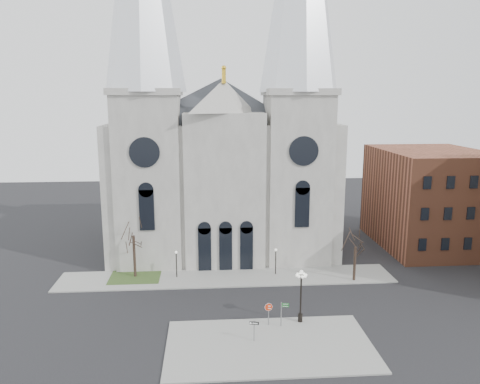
{
  "coord_description": "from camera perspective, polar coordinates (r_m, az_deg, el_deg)",
  "views": [
    {
      "loc": [
        -2.33,
        -42.05,
        21.31
      ],
      "look_at": [
        1.39,
        8.0,
        11.17
      ],
      "focal_mm": 35.0,
      "sensor_mm": 36.0,
      "label": 1
    }
  ],
  "objects": [
    {
      "name": "tree_left",
      "position": [
        56.96,
        -12.88,
        -4.9
      ],
      "size": [
        3.2,
        3.2,
        7.5
      ],
      "color": "black",
      "rests_on": "ground"
    },
    {
      "name": "cathedral",
      "position": [
        65.01,
        -2.21,
        8.92
      ],
      "size": [
        33.0,
        26.66,
        54.0
      ],
      "color": "gray",
      "rests_on": "ground"
    },
    {
      "name": "bg_building_brick",
      "position": [
        73.16,
        22.08,
        -0.7
      ],
      "size": [
        14.0,
        18.0,
        14.0
      ],
      "primitive_type": "cube",
      "color": "brown",
      "rests_on": "ground"
    },
    {
      "name": "ground",
      "position": [
        47.2,
        -1.0,
        -15.41
      ],
      "size": [
        160.0,
        160.0,
        0.0
      ],
      "primitive_type": "plane",
      "color": "black",
      "rests_on": "ground"
    },
    {
      "name": "tree_right",
      "position": [
        56.48,
        13.92,
        -6.27
      ],
      "size": [
        3.2,
        3.2,
        6.0
      ],
      "color": "black",
      "rests_on": "ground"
    },
    {
      "name": "ped_lamp_left",
      "position": [
        56.93,
        -7.77,
        -8.16
      ],
      "size": [
        0.32,
        0.32,
        3.26
      ],
      "color": "black",
      "rests_on": "sidewalk_far"
    },
    {
      "name": "sidewalk_far",
      "position": [
        57.19,
        -1.63,
        -10.38
      ],
      "size": [
        40.0,
        6.0,
        0.14
      ],
      "primitive_type": "cube",
      "color": "gray",
      "rests_on": "ground"
    },
    {
      "name": "stop_sign",
      "position": [
        45.55,
        3.51,
        -14.05
      ],
      "size": [
        0.77,
        0.26,
        2.2
      ],
      "rotation": [
        0.0,
        0.0,
        -0.3
      ],
      "color": "slate",
      "rests_on": "sidewalk_near"
    },
    {
      "name": "grass_patch",
      "position": [
        58.71,
        -12.64,
        -10.05
      ],
      "size": [
        6.0,
        5.0,
        0.18
      ],
      "primitive_type": "cube",
      "color": "#2F451D",
      "rests_on": "ground"
    },
    {
      "name": "sidewalk_near",
      "position": [
        43.04,
        3.61,
        -18.17
      ],
      "size": [
        18.0,
        10.0,
        0.14
      ],
      "primitive_type": "cube",
      "color": "gray",
      "rests_on": "ground"
    },
    {
      "name": "street_name_sign",
      "position": [
        45.49,
        5.16,
        -14.37
      ],
      "size": [
        0.76,
        0.17,
        2.4
      ],
      "rotation": [
        0.0,
        0.0,
        -0.15
      ],
      "color": "slate",
      "rests_on": "sidewalk_near"
    },
    {
      "name": "one_way_sign",
      "position": [
        42.91,
        1.73,
        -16.12
      ],
      "size": [
        0.84,
        0.22,
        1.93
      ],
      "rotation": [
        0.0,
        0.0,
        -0.22
      ],
      "color": "slate",
      "rests_on": "sidewalk_near"
    },
    {
      "name": "ped_lamp_right",
      "position": [
        57.42,
        4.38,
        -7.91
      ],
      "size": [
        0.32,
        0.32,
        3.26
      ],
      "color": "black",
      "rests_on": "sidewalk_far"
    },
    {
      "name": "globe_lamp",
      "position": [
        45.71,
        7.45,
        -11.7
      ],
      "size": [
        1.14,
        1.14,
        5.24
      ],
      "rotation": [
        0.0,
        0.0,
        0.01
      ],
      "color": "black",
      "rests_on": "sidewalk_near"
    }
  ]
}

